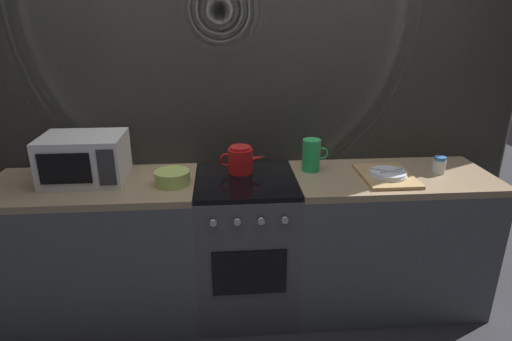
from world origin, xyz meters
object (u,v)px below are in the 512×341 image
Objects in this scene: microwave at (84,158)px; spice_jar at (439,165)px; pitcher at (312,155)px; dish_pile at (387,175)px; mixing_bowl at (172,178)px; kettle at (241,160)px; stove_unit at (246,245)px.

spice_jar is (2.11, -0.05, -0.08)m from microwave.
pitcher is 0.50× the size of dish_pile.
mixing_bowl is (0.51, -0.10, -0.10)m from microwave.
kettle is 0.43m from mixing_bowl.
pitcher is (1.34, 0.05, -0.03)m from microwave.
stove_unit is 1.10m from microwave.
stove_unit is 2.25× the size of dish_pile.
stove_unit is at bearing -179.82° from spice_jar.
microwave reaches higher than kettle.
spice_jar is at bearing 1.88° from mixing_bowl.
stove_unit is at bearing -165.21° from pitcher.
pitcher is (0.41, 0.11, 0.55)m from stove_unit.
mixing_bowl is at bearing -11.56° from microwave.
kettle reaches higher than dish_pile.
microwave is 1.77m from dish_pile.
dish_pile reaches higher than stove_unit.
microwave is at bearing 168.44° from mixing_bowl.
mixing_bowl is (-0.40, -0.16, -0.04)m from kettle.
stove_unit is 8.57× the size of spice_jar.
spice_jar is (1.18, 0.00, 0.50)m from stove_unit.
pitcher is 1.90× the size of spice_jar.
kettle is at bearing 179.66° from pitcher.
mixing_bowl reaches higher than dish_pile.
microwave is at bearing 176.50° from dish_pile.
mixing_bowl is 0.50× the size of dish_pile.
mixing_bowl reaches higher than stove_unit.
microwave reaches higher than spice_jar.
spice_jar is at bearing -7.81° from pitcher.
pitcher is at bearing 2.32° from microwave.
kettle is at bearing 169.16° from dish_pile.
mixing_bowl is at bearing -169.29° from pitcher.
spice_jar is at bearing 9.43° from dish_pile.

